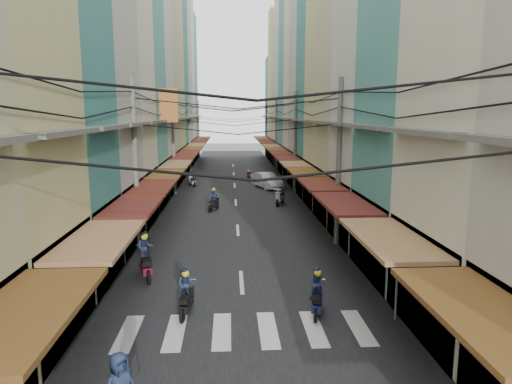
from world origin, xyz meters
name	(u,v)px	position (x,y,z in m)	size (l,w,h in m)	color
ground	(240,266)	(0.00, 0.00, 0.00)	(160.00, 160.00, 0.00)	slate
road	(235,189)	(0.00, 20.00, 0.01)	(10.00, 80.00, 0.02)	black
sidewalk_left	(159,190)	(-6.50, 20.00, 0.03)	(3.00, 80.00, 0.06)	gray
sidewalk_right	(309,188)	(6.50, 20.00, 0.03)	(3.00, 80.00, 0.06)	gray
crosswalk	(245,330)	(0.00, -6.00, 0.03)	(7.55, 2.40, 0.01)	silver
building_row_left	(128,68)	(-7.92, 16.56, 9.78)	(7.80, 67.67, 23.70)	beige
building_row_right	(338,74)	(7.92, 16.45, 9.41)	(7.80, 68.98, 22.59)	teal
utility_poles	(235,112)	(0.00, 15.01, 6.59)	(10.20, 66.13, 8.20)	slate
white_car	(267,188)	(2.81, 20.48, 0.00)	(4.72, 1.85, 1.67)	white
bicycle	(390,266)	(6.44, -0.46, 0.00)	(0.58, 1.54, 1.06)	black
moving_scooters	(221,223)	(-0.91, 5.62, 0.51)	(7.42, 31.88, 1.93)	black
parked_scooters	(344,287)	(3.56, -3.86, 0.46)	(13.05, 15.04, 0.98)	black
pedestrians	(145,240)	(-4.19, 0.81, 0.98)	(13.19, 18.41, 2.06)	black
market_umbrella	(424,228)	(7.17, -1.95, 2.05)	(2.21, 2.21, 2.33)	#B2B2B7
traffic_sign	(397,265)	(4.78, -5.54, 1.84)	(0.10, 0.56, 2.57)	slate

